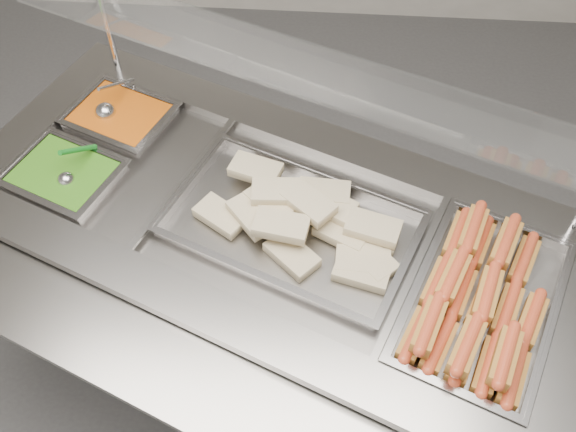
# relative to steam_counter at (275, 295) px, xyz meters

# --- Properties ---
(ground) EXTENTS (6.00, 6.00, 0.00)m
(ground) POSITION_rel_steam_counter_xyz_m (0.08, -0.28, -0.43)
(ground) COLOR #4C4C4E
(ground) RESTS_ON ground
(steam_counter) EXTENTS (1.99, 1.44, 0.87)m
(steam_counter) POSITION_rel_steam_counter_xyz_m (0.00, 0.00, 0.00)
(steam_counter) COLOR slate
(steam_counter) RESTS_ON ground
(tray_rail) EXTENTS (1.70, 0.98, 0.05)m
(tray_rail) POSITION_rel_steam_counter_xyz_m (-0.19, -0.46, 0.39)
(tray_rail) COLOR gray
(tray_rail) RESTS_ON steam_counter
(sneeze_guard) EXTENTS (1.58, 0.88, 0.43)m
(sneeze_guard) POSITION_rel_steam_counter_xyz_m (0.08, 0.19, 0.79)
(sneeze_guard) COLOR silver
(sneeze_guard) RESTS_ON steam_counter
(pan_hotdogs) EXTENTS (0.51, 0.62, 0.10)m
(pan_hotdogs) POSITION_rel_steam_counter_xyz_m (0.56, -0.23, 0.39)
(pan_hotdogs) COLOR gray
(pan_hotdogs) RESTS_ON steam_counter
(pan_wraps) EXTENTS (0.76, 0.61, 0.07)m
(pan_wraps) POSITION_rel_steam_counter_xyz_m (0.05, -0.02, 0.41)
(pan_wraps) COLOR gray
(pan_wraps) RESTS_ON steam_counter
(pan_beans) EXTENTS (0.36, 0.33, 0.10)m
(pan_beans) POSITION_rel_steam_counter_xyz_m (-0.52, 0.37, 0.40)
(pan_beans) COLOR gray
(pan_beans) RESTS_ON steam_counter
(pan_peas) EXTENTS (0.36, 0.33, 0.10)m
(pan_peas) POSITION_rel_steam_counter_xyz_m (-0.63, 0.11, 0.40)
(pan_peas) COLOR gray
(pan_peas) RESTS_ON steam_counter
(hotdogs_in_buns) EXTENTS (0.40, 0.57, 0.11)m
(hotdogs_in_buns) POSITION_rel_steam_counter_xyz_m (0.54, -0.24, 0.44)
(hotdogs_in_buns) COLOR #A56522
(hotdogs_in_buns) RESTS_ON pan_hotdogs
(tortilla_wraps) EXTENTS (0.58, 0.43, 0.10)m
(tortilla_wraps) POSITION_rel_steam_counter_xyz_m (0.10, -0.02, 0.45)
(tortilla_wraps) COLOR tan
(tortilla_wraps) RESTS_ON pan_wraps
(ladle) EXTENTS (0.10, 0.18, 0.14)m
(ladle) POSITION_rel_steam_counter_xyz_m (-0.56, 0.37, 0.44)
(ladle) COLOR #B9BABE
(ladle) RESTS_ON pan_beans
(serving_spoon) EXTENTS (0.09, 0.16, 0.14)m
(serving_spoon) POSITION_rel_steam_counter_xyz_m (-0.60, 0.10, 0.44)
(serving_spoon) COLOR #B9BABE
(serving_spoon) RESTS_ON pan_peas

